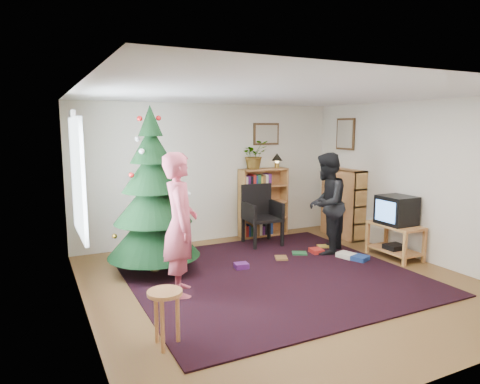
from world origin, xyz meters
name	(u,v)px	position (x,y,z in m)	size (l,w,h in m)	color
floor	(282,282)	(0.00, 0.00, 0.00)	(5.00, 5.00, 0.00)	brown
ceiling	(285,94)	(0.00, 0.00, 2.50)	(5.00, 5.00, 0.00)	white
wall_back	(211,173)	(0.00, 2.50, 1.25)	(5.00, 0.02, 2.50)	silver
wall_front	(451,233)	(0.00, -2.50, 1.25)	(5.00, 0.02, 2.50)	silver
wall_left	(82,207)	(-2.50, 0.00, 1.25)	(0.02, 5.00, 2.50)	silver
wall_right	(419,181)	(2.50, 0.00, 1.25)	(0.02, 5.00, 2.50)	silver
rug	(271,275)	(0.00, 0.30, 0.01)	(3.80, 3.60, 0.02)	black
window_pane	(78,177)	(-2.47, 0.60, 1.50)	(0.04, 1.20, 1.40)	silver
curtain	(75,172)	(-2.43, 1.30, 1.50)	(0.06, 0.35, 1.60)	white
picture_back	(266,134)	(1.15, 2.48, 1.95)	(0.55, 0.03, 0.42)	#4C3319
picture_right	(345,134)	(2.48, 1.75, 1.95)	(0.03, 0.50, 0.60)	#4C3319
christmas_tree	(153,205)	(-1.44, 1.16, 0.99)	(1.32, 1.32, 2.39)	#3F2816
bookshelf_back	(263,202)	(1.02, 2.34, 0.66)	(0.95, 0.30, 1.30)	#BD8843
bookshelf_right	(343,202)	(2.34, 1.59, 0.66)	(0.30, 0.95, 1.30)	#BD8843
tv_stand	(395,238)	(2.22, 0.15, 0.32)	(0.47, 0.85, 0.55)	#BD8843
crt_tv	(396,210)	(2.22, 0.15, 0.78)	(0.49, 0.52, 0.46)	black
armchair	(259,212)	(0.67, 1.86, 0.58)	(0.62, 0.62, 1.06)	black
stool	(165,303)	(-1.90, -0.96, 0.43)	(0.33, 0.33, 0.56)	#BD8843
person_standing	(180,225)	(-1.35, 0.21, 0.90)	(0.65, 0.43, 1.79)	#C44E62
person_by_chair	(326,204)	(1.37, 0.85, 0.84)	(0.81, 0.63, 1.67)	black
potted_plant	(254,155)	(0.82, 2.34, 1.57)	(0.48, 0.42, 0.54)	gray
table_lamp	(277,158)	(1.32, 2.34, 1.49)	(0.21, 0.21, 0.28)	#A57F33
floor_clutter	(311,255)	(1.00, 0.73, 0.04)	(2.04, 1.05, 0.08)	#A51E19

